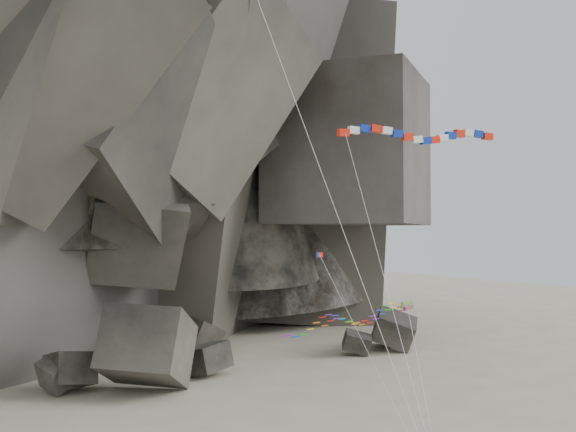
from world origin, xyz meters
TOP-DOWN VIEW (x-y plane):
  - boulder_field at (-6.85, 32.93)m, footprint 81.50×18.98m
  - banner_kite at (9.88, 1.32)m, footprint 17.03×13.71m
  - parafoil_kite at (1.69, 0.89)m, footprint 11.95×10.95m
  - pennant_kite at (-1.28, -2.05)m, footprint 0.91×9.86m

SIDE VIEW (x-z plane):
  - boulder_field at x=-6.85m, z-range -2.03..7.35m
  - parafoil_kite at x=1.69m, z-range 5.59..15.70m
  - pennant_kite at x=-1.28m, z-range 5.18..19.09m
  - banner_kite at x=9.88m, z-range 12.30..35.39m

